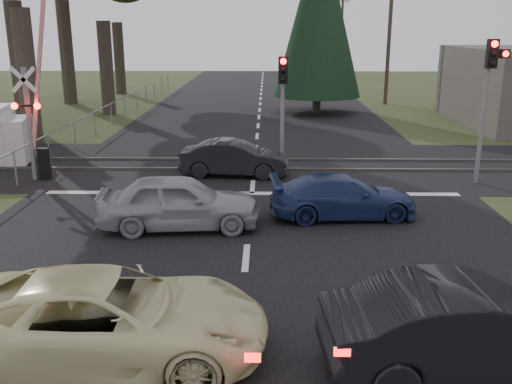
{
  "coord_description": "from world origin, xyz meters",
  "views": [
    {
      "loc": [
        0.45,
        -9.03,
        5.06
      ],
      "look_at": [
        0.21,
        3.91,
        1.3
      ],
      "focal_mm": 40.0,
      "sensor_mm": 36.0,
      "label": 1
    }
  ],
  "objects_px": {
    "crossing_signal": "(36,120)",
    "blue_sedan": "(343,197)",
    "silver_car": "(179,202)",
    "traffic_signal_center": "(283,95)",
    "utility_pole_mid": "(389,32)",
    "dark_hatchback": "(473,330)",
    "cream_coupe": "(105,319)",
    "dark_car_far": "(235,158)",
    "utility_pole_far": "(342,30)",
    "traffic_signal_right": "(490,84)"
  },
  "relations": [
    {
      "from": "crossing_signal",
      "to": "blue_sedan",
      "type": "bearing_deg",
      "value": -21.2
    },
    {
      "from": "silver_car",
      "to": "traffic_signal_center",
      "type": "bearing_deg",
      "value": -31.09
    },
    {
      "from": "utility_pole_mid",
      "to": "silver_car",
      "type": "bearing_deg",
      "value": -112.38
    },
    {
      "from": "traffic_signal_center",
      "to": "utility_pole_mid",
      "type": "bearing_deg",
      "value": 68.79
    },
    {
      "from": "dark_hatchback",
      "to": "blue_sedan",
      "type": "distance_m",
      "value": 7.47
    },
    {
      "from": "traffic_signal_center",
      "to": "dark_hatchback",
      "type": "distance_m",
      "value": 12.54
    },
    {
      "from": "traffic_signal_center",
      "to": "cream_coupe",
      "type": "distance_m",
      "value": 12.38
    },
    {
      "from": "cream_coupe",
      "to": "dark_car_far",
      "type": "bearing_deg",
      "value": -9.14
    },
    {
      "from": "traffic_signal_center",
      "to": "cream_coupe",
      "type": "bearing_deg",
      "value": -104.39
    },
    {
      "from": "utility_pole_far",
      "to": "dark_hatchback",
      "type": "xyz_separation_m",
      "value": [
        -4.97,
        -56.43,
        -3.99
      ]
    },
    {
      "from": "dark_hatchback",
      "to": "silver_car",
      "type": "relative_size",
      "value": 1.07
    },
    {
      "from": "dark_hatchback",
      "to": "blue_sedan",
      "type": "relative_size",
      "value": 1.11
    },
    {
      "from": "utility_pole_mid",
      "to": "traffic_signal_right",
      "type": "bearing_deg",
      "value": -92.66
    },
    {
      "from": "cream_coupe",
      "to": "dark_car_far",
      "type": "height_order",
      "value": "cream_coupe"
    },
    {
      "from": "traffic_signal_center",
      "to": "dark_hatchback",
      "type": "bearing_deg",
      "value": -78.21
    },
    {
      "from": "traffic_signal_right",
      "to": "blue_sedan",
      "type": "xyz_separation_m",
      "value": [
        -4.99,
        -3.5,
        -2.73
      ]
    },
    {
      "from": "traffic_signal_right",
      "to": "dark_hatchback",
      "type": "relative_size",
      "value": 1.06
    },
    {
      "from": "silver_car",
      "to": "utility_pole_far",
      "type": "bearing_deg",
      "value": -16.54
    },
    {
      "from": "blue_sedan",
      "to": "dark_hatchback",
      "type": "bearing_deg",
      "value": -178.36
    },
    {
      "from": "crossing_signal",
      "to": "traffic_signal_center",
      "type": "bearing_deg",
      "value": 6.15
    },
    {
      "from": "utility_pole_far",
      "to": "silver_car",
      "type": "distance_m",
      "value": 51.22
    },
    {
      "from": "cream_coupe",
      "to": "silver_car",
      "type": "xyz_separation_m",
      "value": [
        0.23,
        6.12,
        0.0
      ]
    },
    {
      "from": "crossing_signal",
      "to": "dark_hatchback",
      "type": "relative_size",
      "value": 1.57
    },
    {
      "from": "silver_car",
      "to": "dark_car_far",
      "type": "bearing_deg",
      "value": -16.65
    },
    {
      "from": "dark_hatchback",
      "to": "blue_sedan",
      "type": "xyz_separation_m",
      "value": [
        -0.97,
        7.41,
        -0.15
      ]
    },
    {
      "from": "cream_coupe",
      "to": "silver_car",
      "type": "bearing_deg",
      "value": -4.57
    },
    {
      "from": "utility_pole_mid",
      "to": "dark_hatchback",
      "type": "relative_size",
      "value": 2.02
    },
    {
      "from": "utility_pole_mid",
      "to": "cream_coupe",
      "type": "height_order",
      "value": "utility_pole_mid"
    },
    {
      "from": "traffic_signal_right",
      "to": "dark_car_far",
      "type": "distance_m",
      "value": 8.69
    },
    {
      "from": "utility_pole_far",
      "to": "traffic_signal_center",
      "type": "bearing_deg",
      "value": -99.6
    },
    {
      "from": "cream_coupe",
      "to": "dark_car_far",
      "type": "distance_m",
      "value": 11.68
    },
    {
      "from": "traffic_signal_right",
      "to": "cream_coupe",
      "type": "distance_m",
      "value": 14.53
    },
    {
      "from": "traffic_signal_center",
      "to": "dark_hatchback",
      "type": "height_order",
      "value": "traffic_signal_center"
    },
    {
      "from": "cream_coupe",
      "to": "blue_sedan",
      "type": "xyz_separation_m",
      "value": [
        4.59,
        7.11,
        -0.12
      ]
    },
    {
      "from": "traffic_signal_right",
      "to": "dark_hatchback",
      "type": "bearing_deg",
      "value": -110.23
    },
    {
      "from": "crossing_signal",
      "to": "traffic_signal_center",
      "type": "height_order",
      "value": "crossing_signal"
    },
    {
      "from": "utility_pole_far",
      "to": "blue_sedan",
      "type": "bearing_deg",
      "value": -96.91
    },
    {
      "from": "crossing_signal",
      "to": "traffic_signal_right",
      "type": "distance_m",
      "value": 14.88
    },
    {
      "from": "cream_coupe",
      "to": "dark_car_far",
      "type": "xyz_separation_m",
      "value": [
        1.37,
        11.6,
        -0.08
      ]
    },
    {
      "from": "utility_pole_mid",
      "to": "silver_car",
      "type": "relative_size",
      "value": 2.17
    },
    {
      "from": "traffic_signal_right",
      "to": "utility_pole_far",
      "type": "xyz_separation_m",
      "value": [
        0.95,
        45.53,
        1.41
      ]
    },
    {
      "from": "traffic_signal_center",
      "to": "dark_car_far",
      "type": "xyz_separation_m",
      "value": [
        -1.66,
        -0.22,
        -2.18
      ]
    },
    {
      "from": "crossing_signal",
      "to": "utility_pole_mid",
      "type": "height_order",
      "value": "utility_pole_mid"
    },
    {
      "from": "blue_sedan",
      "to": "traffic_signal_center",
      "type": "bearing_deg",
      "value": 12.52
    },
    {
      "from": "traffic_signal_right",
      "to": "traffic_signal_center",
      "type": "bearing_deg",
      "value": 169.59
    },
    {
      "from": "dark_hatchback",
      "to": "utility_pole_mid",
      "type": "bearing_deg",
      "value": -13.89
    },
    {
      "from": "traffic_signal_right",
      "to": "blue_sedan",
      "type": "relative_size",
      "value": 1.17
    },
    {
      "from": "crossing_signal",
      "to": "cream_coupe",
      "type": "xyz_separation_m",
      "value": [
        5.24,
        -10.93,
        -1.35
      ]
    },
    {
      "from": "crossing_signal",
      "to": "traffic_signal_right",
      "type": "relative_size",
      "value": 1.48
    },
    {
      "from": "cream_coupe",
      "to": "silver_car",
      "type": "relative_size",
      "value": 1.22
    }
  ]
}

